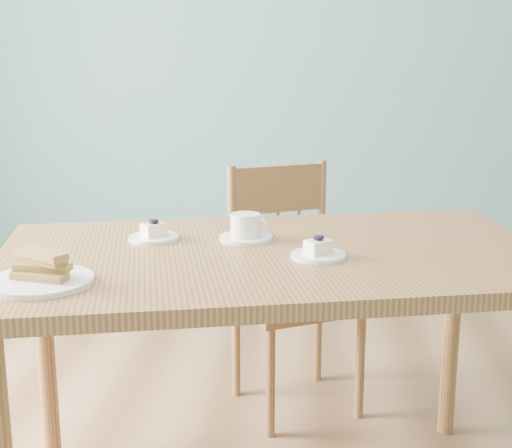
# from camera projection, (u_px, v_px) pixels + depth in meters

# --- Properties ---
(room) EXTENTS (5.01, 5.01, 2.71)m
(room) POSITION_uv_depth(u_px,v_px,m) (271.00, 38.00, 1.86)
(room) COLOR #996947
(room) RESTS_ON ground
(dining_table) EXTENTS (1.63, 1.16, 0.79)m
(dining_table) POSITION_uv_depth(u_px,v_px,m) (278.00, 279.00, 1.93)
(dining_table) COLOR #966539
(dining_table) RESTS_ON ground
(dining_chair) EXTENTS (0.55, 0.54, 0.91)m
(dining_chair) POSITION_uv_depth(u_px,v_px,m) (292.00, 286.00, 2.66)
(dining_chair) COLOR #966539
(dining_chair) RESTS_ON ground
(cheesecake_plate_near) EXTENTS (0.14, 0.14, 0.06)m
(cheesecake_plate_near) POSITION_uv_depth(u_px,v_px,m) (318.00, 252.00, 1.84)
(cheesecake_plate_near) COLOR white
(cheesecake_plate_near) RESTS_ON dining_table
(cheesecake_plate_far) EXTENTS (0.14, 0.14, 0.06)m
(cheesecake_plate_far) POSITION_uv_depth(u_px,v_px,m) (154.00, 234.00, 2.02)
(cheesecake_plate_far) COLOR white
(cheesecake_plate_far) RESTS_ON dining_table
(coffee_cup) EXTENTS (0.15, 0.15, 0.08)m
(coffee_cup) POSITION_uv_depth(u_px,v_px,m) (246.00, 229.00, 2.02)
(coffee_cup) COLOR white
(coffee_cup) RESTS_ON dining_table
(biscotti_plate) EXTENTS (0.24, 0.24, 0.08)m
(biscotti_plate) POSITION_uv_depth(u_px,v_px,m) (40.00, 274.00, 1.62)
(biscotti_plate) COLOR white
(biscotti_plate) RESTS_ON dining_table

